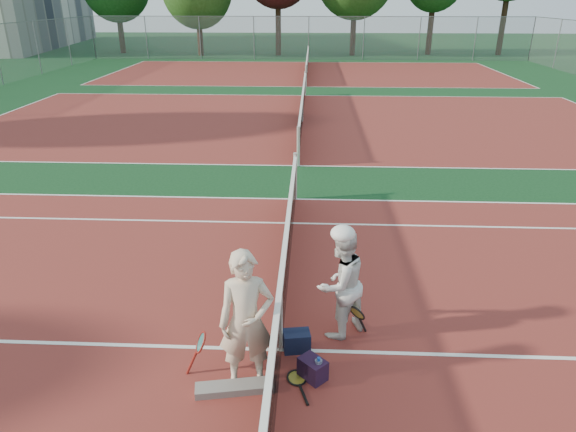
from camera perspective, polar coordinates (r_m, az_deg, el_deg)
The scene contains 17 objects.
ground at distance 6.99m, azimuth -0.82°, elevation -14.67°, with size 130.00×130.00×0.00m, color #0E3618.
court_main at distance 6.98m, azimuth -0.82°, elevation -14.65°, with size 23.77×10.97×0.01m, color maroon.
court_far_a at distance 19.49m, azimuth 1.61°, elevation 10.47°, with size 23.77×10.97×0.01m, color maroon.
court_far_b at distance 32.79m, azimuth 2.13°, elevation 15.65°, with size 23.77×10.97×0.01m, color maroon.
net_main at distance 6.69m, azimuth -0.84°, elevation -11.21°, with size 0.10×10.98×1.02m, color black, non-canonical shape.
net_far_a at distance 19.38m, azimuth 1.63°, elevation 11.93°, with size 0.10×10.98×1.02m, color black, non-canonical shape.
net_far_b at distance 32.73m, azimuth 2.14°, elevation 16.53°, with size 0.10×10.98×1.02m, color black, non-canonical shape.
fence_back at distance 39.61m, azimuth 2.30°, elevation 19.12°, with size 32.00×0.06×3.00m, color slate, non-canonical shape.
player_a at distance 5.99m, azimuth -4.65°, elevation -11.60°, with size 0.64×0.42×1.76m, color beige.
player_b at distance 6.90m, azimuth 5.87°, elevation -7.50°, with size 0.76×0.59×1.55m, color silver.
racket_red at distance 6.58m, azimuth -9.57°, elevation -14.75°, with size 0.28×0.27×0.56m, color maroon, non-canonical shape.
racket_black_held at distance 7.08m, azimuth 7.61°, elevation -11.63°, with size 0.32×0.27×0.54m, color black, non-canonical shape.
racket_spare at distance 6.55m, azimuth 0.96°, elevation -17.54°, with size 0.60×0.27×0.03m, color black, non-canonical shape.
sports_bag_navy at distance 6.91m, azimuth 0.98°, elevation -13.73°, with size 0.35×0.24×0.27m, color black.
sports_bag_purple at distance 6.49m, azimuth 2.76°, elevation -16.61°, with size 0.33×0.23×0.27m, color black.
net_cover_canvas at distance 6.40m, azimuth -5.96°, elevation -18.46°, with size 0.92×0.21×0.10m, color slate.
water_bottle at distance 6.45m, azimuth 3.39°, elevation -16.76°, with size 0.09×0.09×0.30m, color #C9DFFF.
Camera 1 is at (0.36, -5.51, 4.29)m, focal length 32.00 mm.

